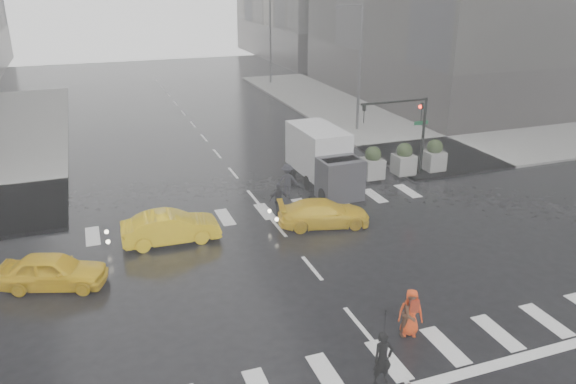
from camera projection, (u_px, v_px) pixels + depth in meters
name	position (u px, v px, depth m)	size (l,w,h in m)	color
ground	(312.00, 268.00, 22.06)	(120.00, 120.00, 0.00)	black
sidewalk_ne	(458.00, 121.00, 43.60)	(35.00, 35.00, 0.15)	gray
road_markings	(312.00, 268.00, 22.06)	(18.00, 48.00, 0.01)	silver
traffic_signal_pole	(409.00, 122.00, 30.78)	(4.45, 0.42, 4.50)	black
street_lamp_near	(358.00, 63.00, 39.49)	(2.15, 0.22, 9.00)	#59595B
street_lamp_far	(269.00, 35.00, 56.98)	(2.15, 0.22, 9.00)	#59595B
planter_west	(372.00, 163.00, 31.12)	(1.10, 1.10, 1.80)	gray
planter_mid	(404.00, 159.00, 31.76)	(1.10, 1.10, 1.80)	gray
planter_east	(434.00, 156.00, 32.41)	(1.10, 1.10, 1.80)	gray
pedestrian_black	(385.00, 335.00, 15.31)	(0.99, 1.00, 2.43)	black
pedestrian_brown	(411.00, 314.00, 17.73)	(0.74, 0.58, 1.53)	#4E2D1C
pedestrian_orange	(411.00, 312.00, 17.76)	(0.92, 0.79, 1.60)	#EA3F10
pedestrian_far_a	(279.00, 199.00, 26.62)	(0.94, 0.57, 1.60)	black
pedestrian_far_b	(287.00, 180.00, 28.88)	(1.12, 0.62, 1.74)	black
taxi_front	(53.00, 271.00, 20.54)	(1.54, 3.83, 1.30)	yellow
taxi_mid	(171.00, 227.00, 23.98)	(1.44, 4.14, 1.36)	yellow
taxi_rear	(324.00, 213.00, 25.59)	(1.71, 3.70, 1.22)	yellow
box_truck	(323.00, 157.00, 29.98)	(2.18, 5.80, 3.08)	silver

